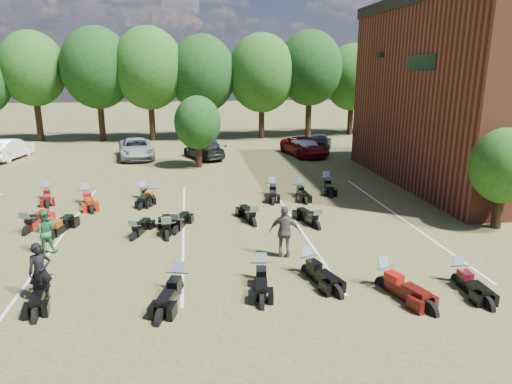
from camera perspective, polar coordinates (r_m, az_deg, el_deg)
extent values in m
plane|color=brown|center=(17.64, 0.75, -7.22)|extent=(160.00, 160.00, 0.00)
imported|color=silver|center=(39.38, -28.57, 4.75)|extent=(2.49, 5.06, 1.60)
imported|color=#93959B|center=(36.33, -14.76, 5.29)|extent=(3.31, 5.71, 1.50)
imported|color=black|center=(35.27, -6.54, 5.25)|extent=(3.50, 4.87, 1.31)
imported|color=navy|center=(36.94, -5.79, 5.74)|extent=(1.68, 3.93, 1.32)
imported|color=#B3B1AE|center=(36.61, 5.68, 5.63)|extent=(2.26, 4.11, 1.29)
imported|color=#63050D|center=(36.43, 6.08, 5.68)|extent=(3.34, 5.51, 1.43)
imported|color=#38383D|center=(38.57, 7.83, 6.16)|extent=(3.55, 5.30, 1.43)
imported|color=black|center=(15.20, -25.37, -8.97)|extent=(0.76, 0.64, 1.78)
imported|color=#266538|center=(18.85, -24.90, -4.51)|extent=(0.84, 0.68, 1.66)
imported|color=#4F4943|center=(16.68, 3.64, -4.99)|extent=(1.24, 0.79, 1.96)
cube|color=black|center=(30.53, 15.29, 16.19)|extent=(0.30, 0.40, 0.30)
cube|color=black|center=(26.05, 19.93, 14.97)|extent=(0.06, 3.00, 0.80)
cylinder|color=black|center=(47.27, -25.07, 8.17)|extent=(0.58, 0.58, 4.08)
ellipsoid|color=#1E4C19|center=(47.04, -25.67, 13.35)|extent=(6.00, 6.00, 6.90)
cylinder|color=black|center=(46.10, -19.05, 8.62)|extent=(0.57, 0.58, 4.08)
ellipsoid|color=#1E4C19|center=(45.86, -19.53, 13.95)|extent=(6.00, 6.00, 6.90)
cylinder|color=black|center=(45.46, -12.78, 8.99)|extent=(0.57, 0.58, 4.08)
ellipsoid|color=#1E4C19|center=(45.21, -13.11, 14.40)|extent=(6.00, 6.00, 6.90)
cylinder|color=black|center=(45.36, -6.39, 9.26)|extent=(0.58, 0.58, 4.08)
ellipsoid|color=#1E4C19|center=(45.11, -6.56, 14.69)|extent=(6.00, 6.00, 6.90)
cylinder|color=black|center=(45.81, -0.05, 9.41)|extent=(0.57, 0.58, 4.08)
ellipsoid|color=#1E4C19|center=(45.57, -0.05, 14.79)|extent=(6.00, 6.00, 6.90)
cylinder|color=black|center=(46.79, 6.11, 9.45)|extent=(0.57, 0.58, 4.08)
ellipsoid|color=#1E4C19|center=(46.55, 6.26, 14.71)|extent=(6.00, 6.00, 6.90)
cylinder|color=black|center=(48.27, 11.94, 9.39)|extent=(0.57, 0.58, 4.08)
ellipsoid|color=#1E4C19|center=(48.04, 12.23, 14.48)|extent=(6.00, 6.00, 6.90)
cylinder|color=black|center=(50.21, 17.38, 9.25)|extent=(0.58, 0.58, 4.08)
ellipsoid|color=#1E4C19|center=(49.99, 17.78, 14.13)|extent=(6.00, 6.00, 6.90)
cylinder|color=black|center=(52.56, 22.36, 9.04)|extent=(0.58, 0.58, 4.08)
ellipsoid|color=#1E4C19|center=(52.35, 22.85, 13.70)|extent=(6.00, 6.00, 6.90)
cylinder|color=black|center=(22.32, 27.99, -1.87)|extent=(0.24, 0.24, 1.71)
sphere|color=#1E4C19|center=(21.90, 28.61, 2.91)|extent=(2.80, 2.80, 2.80)
cylinder|color=black|center=(32.12, -7.19, 4.78)|extent=(0.24, 0.24, 1.90)
sphere|color=#1E4C19|center=(31.80, -7.32, 8.59)|extent=(3.20, 3.20, 3.20)
cube|color=silver|center=(20.95, -22.89, -4.75)|extent=(0.10, 14.00, 0.01)
cube|color=silver|center=(20.25, -9.05, -4.37)|extent=(0.10, 14.00, 0.01)
cube|color=silver|center=(20.76, 4.90, -3.73)|extent=(0.10, 14.00, 0.01)
cube|color=silver|center=(22.41, 17.47, -2.96)|extent=(0.10, 14.00, 0.01)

